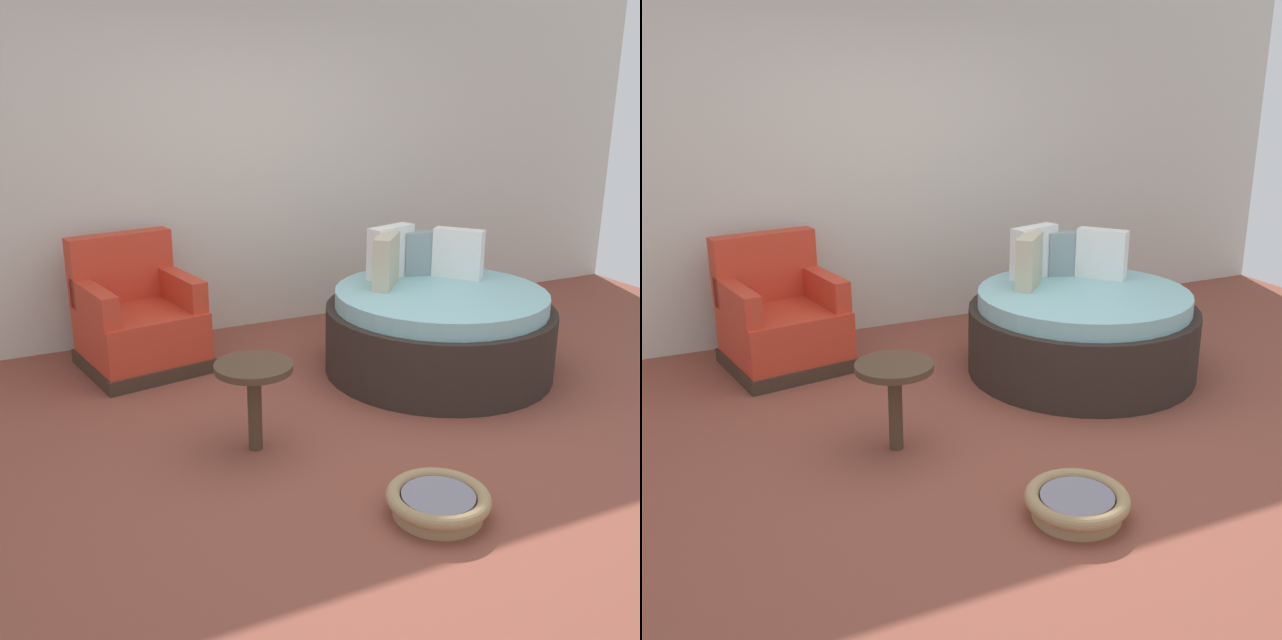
% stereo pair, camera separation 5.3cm
% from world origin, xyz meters
% --- Properties ---
extents(ground_plane, '(8.00, 8.00, 0.02)m').
position_xyz_m(ground_plane, '(0.00, 0.00, -0.01)').
color(ground_plane, brown).
extents(back_wall, '(8.00, 0.12, 3.18)m').
position_xyz_m(back_wall, '(0.00, 2.26, 1.59)').
color(back_wall, beige).
rests_on(back_wall, ground_plane).
extents(round_daybed, '(1.62, 1.62, 0.98)m').
position_xyz_m(round_daybed, '(0.92, 0.66, 0.31)').
color(round_daybed, '#2D231E').
rests_on(round_daybed, ground_plane).
extents(red_armchair, '(0.92, 0.92, 0.94)m').
position_xyz_m(red_armchair, '(-1.00, 1.66, 0.33)').
color(red_armchair, '#38281E').
rests_on(red_armchair, ground_plane).
extents(pet_basket, '(0.51, 0.51, 0.13)m').
position_xyz_m(pet_basket, '(-0.14, -0.93, 0.07)').
color(pet_basket, '#9E7F56').
rests_on(pet_basket, ground_plane).
extents(side_table, '(0.44, 0.44, 0.52)m').
position_xyz_m(side_table, '(-0.69, 0.09, 0.43)').
color(side_table, '#473323').
rests_on(side_table, ground_plane).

